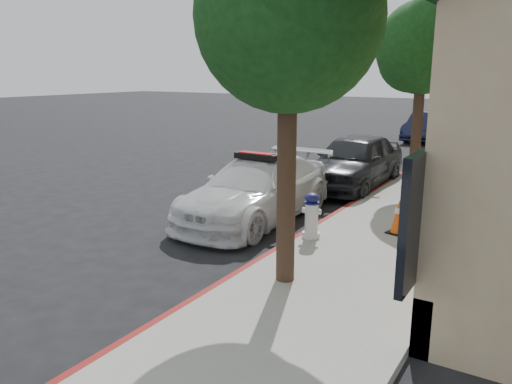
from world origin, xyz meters
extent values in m
plane|color=black|center=(0.00, 0.00, 0.00)|extent=(120.00, 120.00, 0.00)
cube|color=gray|center=(3.60, 10.00, 0.07)|extent=(3.20, 50.00, 0.15)
cube|color=maroon|center=(2.06, 10.00, 0.07)|extent=(0.12, 50.00, 0.15)
cylinder|color=black|center=(2.90, -2.00, 1.80)|extent=(0.30, 0.30, 3.30)
sphere|color=black|center=(2.90, -2.00, 4.25)|extent=(2.80, 2.80, 2.80)
sphere|color=black|center=(2.55, -1.70, 3.95)|extent=(2.10, 2.10, 2.10)
cylinder|color=black|center=(2.90, 6.00, 1.74)|extent=(0.30, 0.30, 3.19)
sphere|color=black|center=(2.90, 6.00, 4.14)|extent=(2.60, 2.60, 2.60)
sphere|color=black|center=(3.30, 5.70, 4.54)|extent=(2.08, 2.08, 2.08)
sphere|color=black|center=(2.55, 6.30, 3.84)|extent=(1.95, 1.95, 1.95)
cylinder|color=black|center=(2.90, 14.00, 1.86)|extent=(0.30, 0.30, 3.41)
sphere|color=black|center=(2.90, 14.00, 4.36)|extent=(3.00, 3.00, 3.00)
sphere|color=black|center=(3.30, 13.70, 4.76)|extent=(2.40, 2.40, 2.40)
sphere|color=black|center=(2.55, 14.30, 4.06)|extent=(2.25, 2.25, 2.25)
imported|color=white|center=(0.44, 1.12, 0.74)|extent=(2.09, 5.10, 1.48)
cube|color=black|center=(0.44, 1.12, 1.54)|extent=(1.10, 0.28, 0.14)
cube|color=#A50A07|center=(0.44, 1.12, 1.60)|extent=(0.90, 0.22, 0.06)
imported|color=black|center=(1.20, 5.61, 0.83)|extent=(1.95, 4.85, 1.65)
imported|color=#141733|center=(0.55, 17.66, 0.72)|extent=(1.57, 4.39, 1.44)
cylinder|color=silver|center=(2.35, 0.15, 0.21)|extent=(0.36, 0.36, 0.11)
cylinder|color=silver|center=(2.35, 0.15, 0.58)|extent=(0.27, 0.27, 0.62)
ellipsoid|color=#121652|center=(2.35, 0.15, 0.99)|extent=(0.29, 0.29, 0.21)
cylinder|color=silver|center=(2.35, 0.15, 0.72)|extent=(0.40, 0.18, 0.11)
cylinder|color=silver|center=(2.35, 0.15, 0.72)|extent=(0.15, 0.22, 0.11)
cube|color=black|center=(3.79, 1.35, 0.17)|extent=(0.46, 0.46, 0.03)
cone|color=#FF580D|center=(3.79, 1.35, 0.53)|extent=(0.30, 0.30, 0.70)
cylinder|color=white|center=(3.79, 1.35, 0.65)|extent=(0.16, 0.16, 0.11)
camera|label=1|loc=(6.49, -8.77, 3.48)|focal=35.00mm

